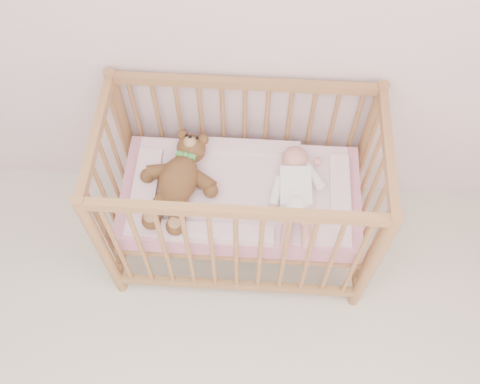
# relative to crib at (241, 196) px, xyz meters

# --- Properties ---
(wall_back) EXTENTS (4.00, 0.02, 2.70)m
(wall_back) POSITION_rel_crib_xyz_m (-0.20, 0.40, 0.85)
(wall_back) COLOR silver
(wall_back) RESTS_ON floor
(crib) EXTENTS (1.36, 0.76, 1.00)m
(crib) POSITION_rel_crib_xyz_m (0.00, 0.00, 0.00)
(crib) COLOR #AD7749
(crib) RESTS_ON floor
(mattress) EXTENTS (1.22, 0.62, 0.13)m
(mattress) POSITION_rel_crib_xyz_m (0.00, 0.00, -0.01)
(mattress) COLOR pink
(mattress) RESTS_ON crib
(blanket) EXTENTS (1.10, 0.58, 0.06)m
(blanket) POSITION_rel_crib_xyz_m (0.00, 0.00, 0.06)
(blanket) COLOR #F0A5B9
(blanket) RESTS_ON mattress
(baby) EXTENTS (0.30, 0.60, 0.14)m
(baby) POSITION_rel_crib_xyz_m (0.27, -0.02, 0.14)
(baby) COLOR white
(baby) RESTS_ON blanket
(teddy_bear) EXTENTS (0.53, 0.67, 0.17)m
(teddy_bear) POSITION_rel_crib_xyz_m (-0.31, -0.02, 0.15)
(teddy_bear) COLOR brown
(teddy_bear) RESTS_ON blanket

